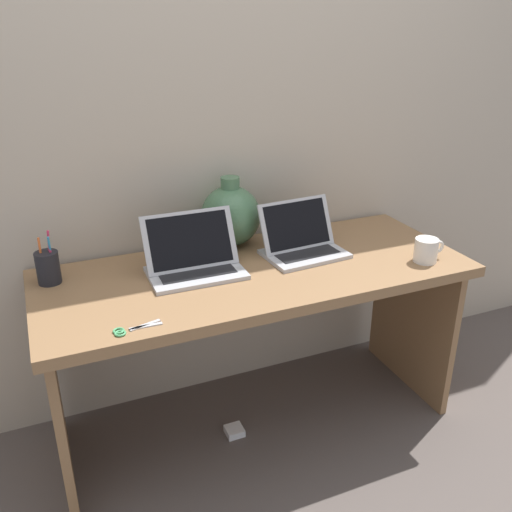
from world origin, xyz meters
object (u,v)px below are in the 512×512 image
at_px(green_vase, 231,215).
at_px(power_brick, 234,431).
at_px(scissors, 129,330).
at_px(pen_cup, 48,267).
at_px(coffee_mug, 426,250).
at_px(laptop_left, 193,258).
at_px(laptop_right, 301,240).

bearing_deg(green_vase, power_brick, -110.57).
distance_m(scissors, power_brick, 0.83).
xyz_separation_m(pen_cup, power_brick, (0.59, -0.21, -0.75)).
xyz_separation_m(coffee_mug, pen_cup, (-1.32, 0.36, 0.01)).
distance_m(coffee_mug, power_brick, 1.04).
height_order(laptop_left, scissors, laptop_left).
xyz_separation_m(laptop_right, green_vase, (-0.22, 0.19, 0.07)).
relative_size(laptop_right, coffee_mug, 2.55).
relative_size(laptop_left, coffee_mug, 2.70).
relative_size(coffee_mug, scissors, 0.85).
distance_m(green_vase, coffee_mug, 0.76).
relative_size(scissors, power_brick, 2.11).
distance_m(laptop_right, coffee_mug, 0.47).
xyz_separation_m(laptop_left, pen_cup, (-0.49, 0.11, 0.00)).
height_order(pen_cup, scissors, pen_cup).
bearing_deg(green_vase, laptop_left, -138.18).
xyz_separation_m(coffee_mug, scissors, (-1.13, -0.06, -0.04)).
distance_m(pen_cup, scissors, 0.47).
relative_size(laptop_left, green_vase, 1.22).
distance_m(laptop_right, green_vase, 0.30).
xyz_separation_m(laptop_left, coffee_mug, (0.83, -0.25, -0.01)).
bearing_deg(power_brick, scissors, -151.73).
xyz_separation_m(green_vase, scissors, (-0.52, -0.51, -0.12)).
height_order(laptop_left, coffee_mug, laptop_left).
relative_size(laptop_left, laptop_right, 1.06).
xyz_separation_m(laptop_left, green_vase, (0.22, 0.20, 0.07)).
xyz_separation_m(green_vase, power_brick, (-0.11, -0.29, -0.81)).
relative_size(pen_cup, scissors, 1.29).
height_order(green_vase, power_brick, green_vase).
relative_size(pen_cup, power_brick, 2.72).
xyz_separation_m(laptop_left, laptop_right, (0.43, 0.00, -0.00)).
xyz_separation_m(pen_cup, scissors, (0.19, -0.43, -0.06)).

